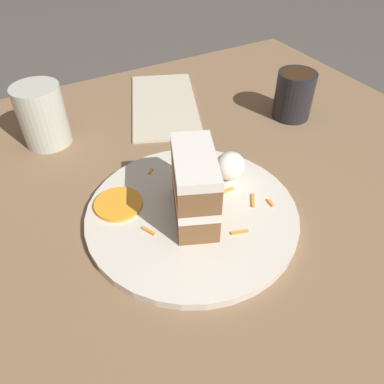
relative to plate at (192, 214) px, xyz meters
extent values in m
plane|color=#4C4742|center=(-0.05, -0.05, -0.04)|extent=(6.00, 6.00, 0.00)
cube|color=#846647|center=(-0.05, -0.05, -0.02)|extent=(0.98, 0.90, 0.03)
cylinder|color=silver|center=(0.00, 0.00, 0.00)|extent=(0.30, 0.30, 0.01)
cube|color=brown|center=(0.00, 0.01, 0.02)|extent=(0.09, 0.12, 0.04)
cube|color=white|center=(0.00, 0.01, 0.05)|extent=(0.09, 0.12, 0.01)
cube|color=brown|center=(0.00, 0.01, 0.07)|extent=(0.09, 0.12, 0.04)
cube|color=white|center=(0.00, 0.01, 0.10)|extent=(0.09, 0.12, 0.01)
ellipsoid|color=white|center=(-0.09, -0.04, 0.03)|extent=(0.05, 0.04, 0.04)
cylinder|color=orange|center=(0.09, -0.06, 0.01)|extent=(0.07, 0.07, 0.01)
cube|color=orange|center=(-0.10, 0.04, 0.01)|extent=(0.01, 0.02, 0.00)
cube|color=orange|center=(-0.03, 0.07, 0.01)|extent=(0.02, 0.01, 0.00)
cube|color=orange|center=(-0.07, -0.01, 0.01)|extent=(0.02, 0.00, 0.00)
cube|color=orange|center=(0.01, -0.11, 0.01)|extent=(0.01, 0.01, 0.00)
cube|color=orange|center=(-0.09, 0.03, 0.01)|extent=(0.02, 0.02, 0.00)
cube|color=orange|center=(0.07, 0.01, 0.01)|extent=(0.01, 0.02, 0.00)
cylinder|color=beige|center=(0.13, -0.29, 0.05)|extent=(0.08, 0.08, 0.11)
cylinder|color=silver|center=(0.13, -0.29, 0.01)|extent=(0.07, 0.07, 0.04)
cylinder|color=#232328|center=(-0.30, -0.15, 0.04)|extent=(0.07, 0.07, 0.09)
cylinder|color=#382314|center=(-0.30, -0.15, 0.08)|extent=(0.06, 0.06, 0.01)
cube|color=beige|center=(-0.11, -0.31, 0.00)|extent=(0.22, 0.30, 0.00)
camera|label=1|loc=(0.18, 0.32, 0.38)|focal=35.00mm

